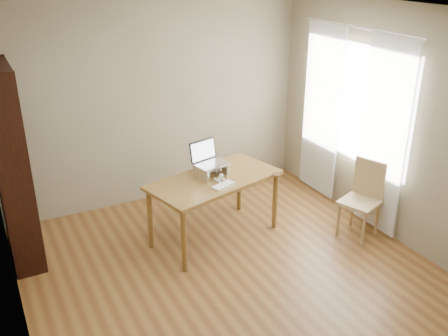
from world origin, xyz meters
TOP-DOWN VIEW (x-y plane):
  - room at (0.03, 0.01)m, footprint 4.04×4.54m
  - bookshelf at (-1.83, 1.55)m, footprint 0.30×0.90m
  - curtains at (1.92, 0.80)m, footprint 0.03×1.90m
  - desk at (0.16, 0.93)m, footprint 1.60×1.07m
  - laptop_stand at (0.16, 1.01)m, footprint 0.32×0.25m
  - laptop at (0.16, 1.07)m, footprint 0.40×0.37m
  - keyboard at (0.15, 0.71)m, footprint 0.30×0.21m
  - coaster at (0.82, 0.70)m, footprint 0.11×0.11m
  - cat at (0.14, 1.04)m, footprint 0.24×0.48m
  - chair at (1.72, 0.20)m, footprint 0.51×0.51m

SIDE VIEW (x-z plane):
  - chair at x=1.72m, z-range 0.03..0.93m
  - desk at x=0.16m, z-range 0.28..1.03m
  - coaster at x=0.82m, z-range 0.75..0.76m
  - keyboard at x=0.15m, z-range 0.75..0.77m
  - cat at x=0.14m, z-range 0.74..0.89m
  - laptop_stand at x=0.16m, z-range 0.77..0.90m
  - laptop at x=0.16m, z-range 0.82..1.07m
  - bookshelf at x=-1.83m, z-range 0.00..2.10m
  - curtains at x=1.92m, z-range 0.05..2.29m
  - room at x=0.03m, z-range -0.02..2.62m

